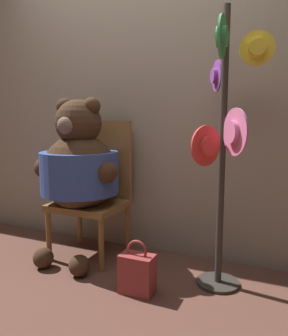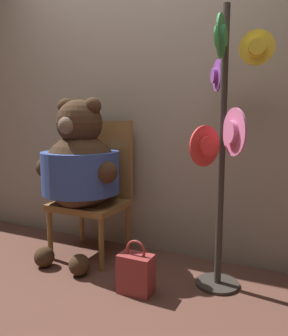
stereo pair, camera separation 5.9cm
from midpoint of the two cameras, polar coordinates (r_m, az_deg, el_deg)
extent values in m
plane|color=brown|center=(2.34, -7.17, -19.10)|extent=(14.00, 14.00, 0.00)
cube|color=gray|center=(2.70, 0.17, 12.11)|extent=(8.00, 0.10, 2.51)
cylinder|color=olive|center=(2.68, -16.88, -11.25)|extent=(0.04, 0.04, 0.39)
cylinder|color=olive|center=(2.41, -8.16, -13.17)|extent=(0.04, 0.04, 0.39)
cylinder|color=olive|center=(2.98, -11.70, -9.06)|extent=(0.04, 0.04, 0.39)
cylinder|color=olive|center=(2.74, -3.56, -10.42)|extent=(0.04, 0.04, 0.39)
cube|color=olive|center=(2.63, -10.25, -6.40)|extent=(0.53, 0.47, 0.05)
cube|color=olive|center=(2.75, -7.90, 1.53)|extent=(0.53, 0.04, 0.63)
sphere|color=#3D2819|center=(2.53, -11.77, -0.78)|extent=(0.58, 0.58, 0.58)
cylinder|color=#334C99|center=(2.53, -11.77, -0.78)|extent=(0.59, 0.59, 0.32)
sphere|color=#3D2819|center=(2.51, -12.02, 7.70)|extent=(0.35, 0.35, 0.35)
sphere|color=#3D2819|center=(2.58, -14.31, 10.32)|extent=(0.13, 0.13, 0.13)
sphere|color=#3D2819|center=(2.44, -9.77, 10.60)|extent=(0.13, 0.13, 0.13)
sphere|color=brown|center=(2.39, -14.09, 7.21)|extent=(0.13, 0.13, 0.13)
sphere|color=#3D2819|center=(2.64, -17.52, 0.01)|extent=(0.16, 0.16, 0.16)
sphere|color=#3D2819|center=(2.32, -7.34, -0.76)|extent=(0.16, 0.16, 0.16)
sphere|color=#3D2819|center=(2.60, -17.74, -14.67)|extent=(0.15, 0.15, 0.15)
sphere|color=#3D2819|center=(2.42, -11.88, -16.27)|extent=(0.15, 0.15, 0.15)
cylinder|color=#332D28|center=(2.34, 11.97, -18.93)|extent=(0.28, 0.28, 0.02)
cylinder|color=#332D28|center=(2.09, 12.67, 2.66)|extent=(0.04, 0.04, 1.75)
cylinder|color=#D16693|center=(1.95, 14.76, 6.08)|extent=(0.17, 0.23, 0.28)
cylinder|color=#D16693|center=(1.95, 14.76, 6.08)|extent=(0.14, 0.15, 0.13)
cylinder|color=#3D9351|center=(2.00, 12.57, 21.45)|extent=(0.02, 0.24, 0.24)
cylinder|color=#3D9351|center=(2.00, 12.57, 21.45)|extent=(0.06, 0.12, 0.11)
cylinder|color=#7A388E|center=(2.26, 11.83, 15.44)|extent=(0.10, 0.18, 0.20)
cylinder|color=#7A388E|center=(2.26, 11.83, 15.44)|extent=(0.10, 0.12, 0.10)
cylinder|color=red|center=(1.98, 9.88, 3.82)|extent=(0.13, 0.22, 0.24)
cylinder|color=red|center=(1.98, 9.88, 3.82)|extent=(0.12, 0.14, 0.12)
cylinder|color=yellow|center=(2.13, 18.30, 19.21)|extent=(0.20, 0.05, 0.20)
cylinder|color=yellow|center=(2.13, 18.30, 19.21)|extent=(0.11, 0.10, 0.10)
cube|color=maroon|center=(2.14, -2.03, -17.97)|extent=(0.21, 0.13, 0.25)
torus|color=maroon|center=(2.08, -2.05, -14.17)|extent=(0.13, 0.02, 0.13)
camera|label=1|loc=(0.03, -90.74, -0.11)|focal=35.00mm
camera|label=2|loc=(0.03, 89.26, 0.11)|focal=35.00mm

